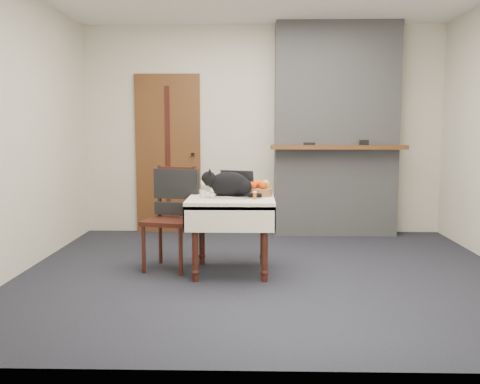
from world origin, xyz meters
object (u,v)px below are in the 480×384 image
(cat, at_px, (230,185))
(chair, at_px, (174,203))
(side_table, at_px, (231,210))
(fruit_basket, at_px, (259,190))
(pill_bottle, at_px, (255,195))
(door, at_px, (168,154))
(laptop, at_px, (234,190))
(cream_jar, at_px, (203,194))

(cat, xyz_separation_m, chair, (-0.55, 0.19, -0.20))
(side_table, distance_m, cat, 0.23)
(fruit_basket, bearing_deg, pill_bottle, -98.91)
(cat, bearing_deg, pill_bottle, -33.42)
(door, relative_size, laptop, 5.07)
(cream_jar, bearing_deg, cat, 8.02)
(door, relative_size, side_table, 2.56)
(chair, bearing_deg, cream_jar, -22.29)
(cream_jar, distance_m, chair, 0.40)
(door, bearing_deg, laptop, -64.63)
(cream_jar, bearing_deg, pill_bottle, -9.84)
(laptop, relative_size, fruit_basket, 1.52)
(door, height_order, cream_jar, door)
(chair, bearing_deg, side_table, -3.90)
(cream_jar, relative_size, chair, 0.08)
(door, relative_size, fruit_basket, 7.73)
(cat, distance_m, cream_jar, 0.26)
(side_table, distance_m, cream_jar, 0.30)
(cream_jar, height_order, fruit_basket, fruit_basket)
(laptop, height_order, chair, chair)
(side_table, height_order, laptop, laptop)
(pill_bottle, distance_m, chair, 0.84)
(side_table, relative_size, pill_bottle, 10.94)
(door, xyz_separation_m, cat, (0.87, -1.96, -0.19))
(laptop, height_order, pill_bottle, laptop)
(door, bearing_deg, chair, -79.52)
(chair, bearing_deg, fruit_basket, 9.43)
(door, bearing_deg, side_table, -65.72)
(pill_bottle, height_order, fruit_basket, fruit_basket)
(door, height_order, chair, door)
(fruit_basket, bearing_deg, door, 121.57)
(laptop, distance_m, chair, 0.62)
(side_table, xyz_separation_m, chair, (-0.56, 0.19, 0.03))
(laptop, relative_size, chair, 0.41)
(cat, height_order, chair, same)
(door, xyz_separation_m, cream_jar, (0.63, -2.00, -0.26))
(laptop, height_order, cream_jar, laptop)
(side_table, xyz_separation_m, laptop, (0.03, 0.04, 0.17))
(cream_jar, relative_size, fruit_basket, 0.29)
(pill_bottle, distance_m, fruit_basket, 0.24)
(fruit_basket, bearing_deg, cat, -155.48)
(chair, bearing_deg, laptop, 0.39)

